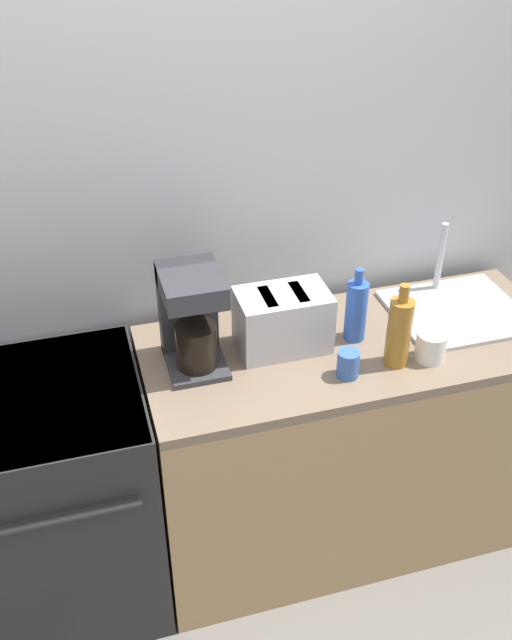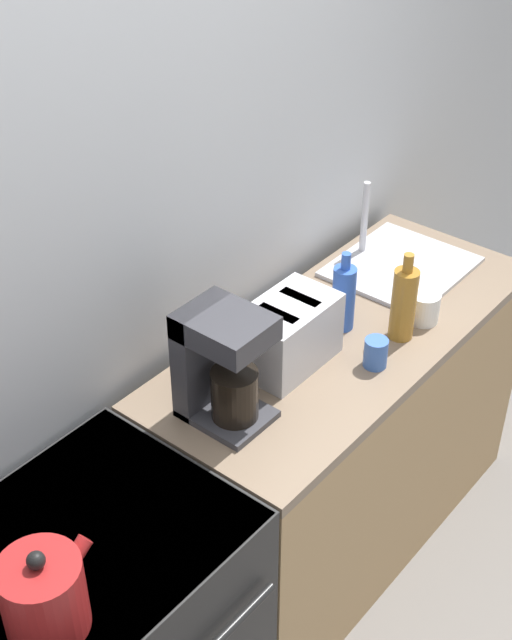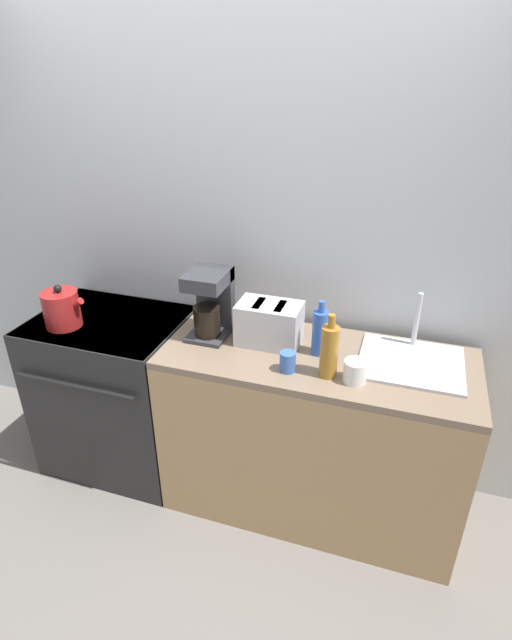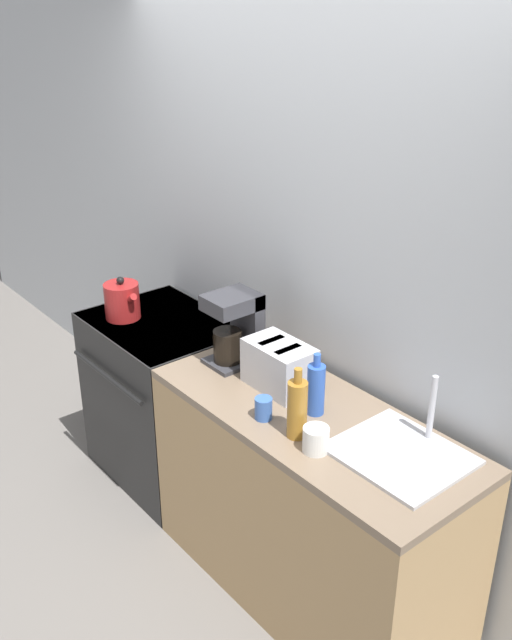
{
  "view_description": "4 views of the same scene",
  "coord_description": "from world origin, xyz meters",
  "px_view_note": "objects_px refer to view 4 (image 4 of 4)",
  "views": [
    {
      "loc": [
        -0.35,
        -1.5,
        2.34
      ],
      "look_at": [
        0.17,
        0.34,
        1.05
      ],
      "focal_mm": 40.0,
      "sensor_mm": 36.0,
      "label": 1
    },
    {
      "loc": [
        -1.42,
        -0.91,
        2.57
      ],
      "look_at": [
        0.17,
        0.39,
        1.12
      ],
      "focal_mm": 50.0,
      "sensor_mm": 36.0,
      "label": 2
    },
    {
      "loc": [
        0.86,
        -1.66,
        2.15
      ],
      "look_at": [
        0.2,
        0.37,
        1.03
      ],
      "focal_mm": 28.0,
      "sensor_mm": 36.0,
      "label": 3
    },
    {
      "loc": [
        2.28,
        -1.42,
        2.5
      ],
      "look_at": [
        0.11,
        0.35,
        1.18
      ],
      "focal_mm": 40.0,
      "sensor_mm": 36.0,
      "label": 4
    }
  ],
  "objects_px": {
    "bottle_amber": "(297,408)",
    "stove": "(166,397)",
    "toaster": "(279,366)",
    "cup_blue": "(263,408)",
    "cup_white": "(316,439)",
    "bottle_blue": "(316,389)",
    "coffee_maker": "(237,326)",
    "kettle": "(122,301)"
  },
  "relations": [
    {
      "from": "cup_white",
      "to": "cup_blue",
      "type": "relative_size",
      "value": 1.08
    },
    {
      "from": "kettle",
      "to": "cup_blue",
      "type": "distance_m",
      "value": 1.2
    },
    {
      "from": "coffee_maker",
      "to": "cup_blue",
      "type": "xyz_separation_m",
      "value": [
        0.45,
        -0.22,
        -0.13
      ]
    },
    {
      "from": "coffee_maker",
      "to": "kettle",
      "type": "bearing_deg",
      "value": -167.33
    },
    {
      "from": "bottle_amber",
      "to": "cup_blue",
      "type": "bearing_deg",
      "value": -173.54
    },
    {
      "from": "cup_blue",
      "to": "cup_white",
      "type": "bearing_deg",
      "value": 1.79
    },
    {
      "from": "bottle_amber",
      "to": "bottle_blue",
      "type": "xyz_separation_m",
      "value": [
        -0.07,
        0.17,
        -0.01
      ]
    },
    {
      "from": "bottle_amber",
      "to": "bottle_blue",
      "type": "relative_size",
      "value": 1.1
    },
    {
      "from": "kettle",
      "to": "bottle_blue",
      "type": "relative_size",
      "value": 0.85
    },
    {
      "from": "toaster",
      "to": "bottle_amber",
      "type": "xyz_separation_m",
      "value": [
        0.32,
        -0.19,
        0.02
      ]
    },
    {
      "from": "kettle",
      "to": "bottle_blue",
      "type": "height_order",
      "value": "bottle_blue"
    },
    {
      "from": "bottle_amber",
      "to": "stove",
      "type": "bearing_deg",
      "value": 172.85
    },
    {
      "from": "bottle_amber",
      "to": "toaster",
      "type": "bearing_deg",
      "value": 149.42
    },
    {
      "from": "bottle_blue",
      "to": "bottle_amber",
      "type": "bearing_deg",
      "value": -66.21
    },
    {
      "from": "toaster",
      "to": "bottle_amber",
      "type": "bearing_deg",
      "value": -30.58
    },
    {
      "from": "toaster",
      "to": "cup_blue",
      "type": "distance_m",
      "value": 0.27
    },
    {
      "from": "bottle_blue",
      "to": "cup_white",
      "type": "relative_size",
      "value": 2.7
    },
    {
      "from": "toaster",
      "to": "coffee_maker",
      "type": "height_order",
      "value": "coffee_maker"
    },
    {
      "from": "kettle",
      "to": "bottle_blue",
      "type": "distance_m",
      "value": 1.31
    },
    {
      "from": "stove",
      "to": "toaster",
      "type": "bearing_deg",
      "value": 2.59
    },
    {
      "from": "kettle",
      "to": "cup_blue",
      "type": "xyz_separation_m",
      "value": [
        1.2,
        -0.05,
        -0.05
      ]
    },
    {
      "from": "bottle_amber",
      "to": "cup_blue",
      "type": "distance_m",
      "value": 0.19
    },
    {
      "from": "cup_white",
      "to": "cup_blue",
      "type": "distance_m",
      "value": 0.29
    },
    {
      "from": "cup_blue",
      "to": "bottle_blue",
      "type": "bearing_deg",
      "value": 61.94
    },
    {
      "from": "kettle",
      "to": "bottle_blue",
      "type": "xyz_separation_m",
      "value": [
        1.3,
        0.14,
        0.02
      ]
    },
    {
      "from": "stove",
      "to": "coffee_maker",
      "type": "xyz_separation_m",
      "value": [
        0.58,
        0.05,
        0.63
      ]
    },
    {
      "from": "cup_blue",
      "to": "kettle",
      "type": "bearing_deg",
      "value": 177.7
    },
    {
      "from": "bottle_blue",
      "to": "cup_white",
      "type": "bearing_deg",
      "value": -43.18
    },
    {
      "from": "coffee_maker",
      "to": "cup_blue",
      "type": "height_order",
      "value": "coffee_maker"
    },
    {
      "from": "stove",
      "to": "bottle_blue",
      "type": "xyz_separation_m",
      "value": [
        1.14,
        0.02,
        0.56
      ]
    },
    {
      "from": "toaster",
      "to": "bottle_amber",
      "type": "height_order",
      "value": "bottle_amber"
    },
    {
      "from": "cup_blue",
      "to": "bottle_amber",
      "type": "bearing_deg",
      "value": 6.46
    },
    {
      "from": "stove",
      "to": "bottle_amber",
      "type": "height_order",
      "value": "bottle_amber"
    },
    {
      "from": "stove",
      "to": "coffee_maker",
      "type": "distance_m",
      "value": 0.86
    },
    {
      "from": "cup_blue",
      "to": "coffee_maker",
      "type": "bearing_deg",
      "value": 154.25
    },
    {
      "from": "stove",
      "to": "cup_blue",
      "type": "relative_size",
      "value": 10.01
    },
    {
      "from": "coffee_maker",
      "to": "bottle_blue",
      "type": "relative_size",
      "value": 1.26
    },
    {
      "from": "kettle",
      "to": "cup_white",
      "type": "relative_size",
      "value": 2.29
    },
    {
      "from": "stove",
      "to": "toaster",
      "type": "xyz_separation_m",
      "value": [
        0.89,
        0.04,
        0.55
      ]
    },
    {
      "from": "stove",
      "to": "bottle_blue",
      "type": "bearing_deg",
      "value": 0.88
    },
    {
      "from": "toaster",
      "to": "coffee_maker",
      "type": "xyz_separation_m",
      "value": [
        -0.3,
        0.01,
        0.07
      ]
    },
    {
      "from": "bottle_amber",
      "to": "cup_blue",
      "type": "height_order",
      "value": "bottle_amber"
    }
  ]
}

